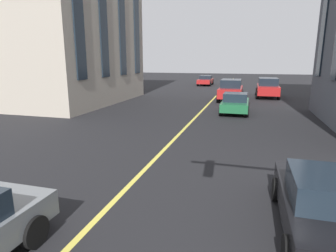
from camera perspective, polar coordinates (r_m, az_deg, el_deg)
lane_centre_line at (r=18.84m, az=5.88°, el=2.10°), size 80.00×0.16×0.01m
car_red_oncoming at (r=41.77m, az=7.54°, el=9.07°), size 4.40×1.95×1.37m
car_red_parked_b at (r=29.49m, az=19.37°, el=7.31°), size 4.70×2.14×1.88m
car_green_near at (r=20.05m, az=13.32°, el=4.51°), size 3.90×1.89×1.40m
car_red_far at (r=26.32m, az=12.50°, el=7.13°), size 4.70×2.14×1.88m
car_black_trailing at (r=6.87m, az=29.37°, el=-13.56°), size 3.90×1.89×1.40m
building_left_near at (r=27.07m, az=-21.44°, el=22.14°), size 12.96×10.12×16.43m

